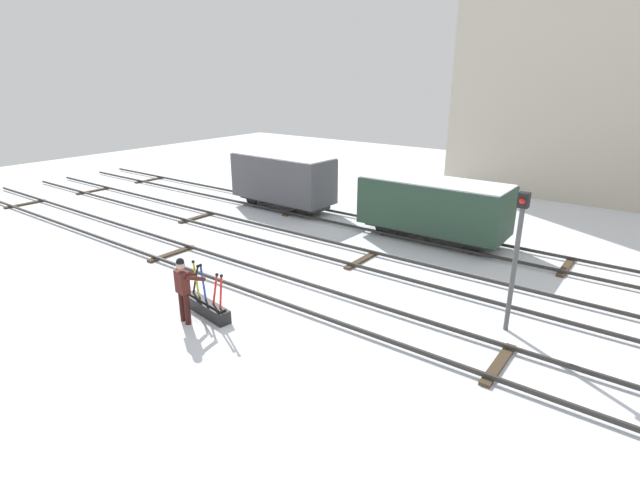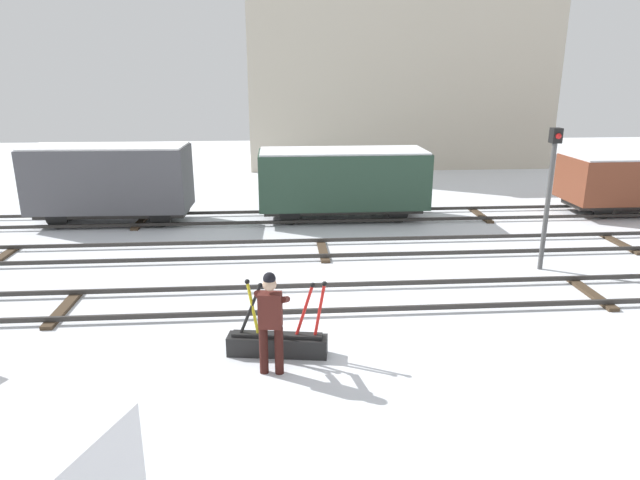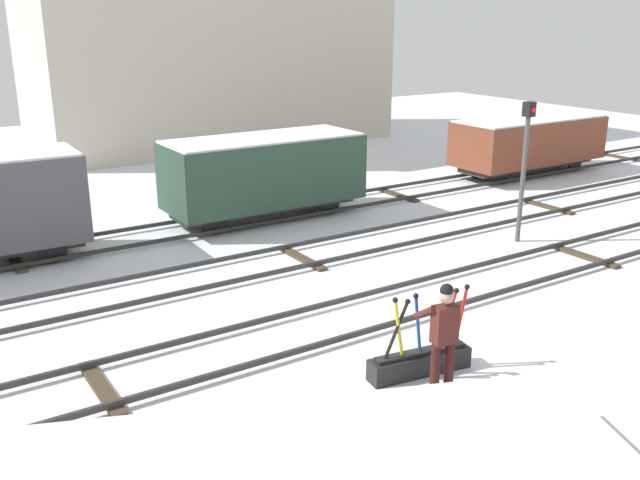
% 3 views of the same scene
% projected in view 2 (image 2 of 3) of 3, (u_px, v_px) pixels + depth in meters
% --- Properties ---
extents(ground_plane, '(60.00, 60.00, 0.00)m').
position_uv_depth(ground_plane, '(336.00, 302.00, 12.38)').
color(ground_plane, silver).
extents(track_main_line, '(44.00, 1.94, 0.18)m').
position_uv_depth(track_main_line, '(336.00, 297.00, 12.34)').
color(track_main_line, '#2D2B28').
rests_on(track_main_line, ground_plane).
extents(track_siding_near, '(44.00, 1.94, 0.18)m').
position_uv_depth(track_siding_near, '(323.00, 248.00, 15.76)').
color(track_siding_near, '#2D2B28').
rests_on(track_siding_near, ground_plane).
extents(track_siding_far, '(44.00, 1.94, 0.18)m').
position_uv_depth(track_siding_far, '(314.00, 216.00, 19.19)').
color(track_siding_far, '#2D2B28').
rests_on(track_siding_far, ground_plane).
extents(switch_lever_frame, '(1.83, 0.62, 1.45)m').
position_uv_depth(switch_lever_frame, '(278.00, 342.00, 10.03)').
color(switch_lever_frame, black).
rests_on(switch_lever_frame, ground_plane).
extents(rail_worker, '(0.61, 0.69, 1.82)m').
position_uv_depth(rail_worker, '(271.00, 316.00, 9.22)').
color(rail_worker, '#351511').
rests_on(rail_worker, ground_plane).
extents(signal_post, '(0.24, 0.32, 3.60)m').
position_uv_depth(signal_post, '(550.00, 184.00, 13.80)').
color(signal_post, '#4C4C4C').
rests_on(signal_post, ground_plane).
extents(apartment_building, '(15.90, 6.91, 11.69)m').
position_uv_depth(apartment_building, '(395.00, 52.00, 30.13)').
color(apartment_building, beige).
rests_on(apartment_building, ground_plane).
extents(freight_car_mid_siding, '(5.63, 2.18, 2.39)m').
position_uv_depth(freight_car_mid_siding, '(343.00, 180.00, 18.89)').
color(freight_car_mid_siding, '#2D2B28').
rests_on(freight_car_mid_siding, ground_plane).
extents(freight_car_near_switch, '(5.16, 2.09, 2.61)m').
position_uv_depth(freight_car_near_switch, '(110.00, 180.00, 18.30)').
color(freight_car_near_switch, '#2D2B28').
rests_on(freight_car_near_switch, ground_plane).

